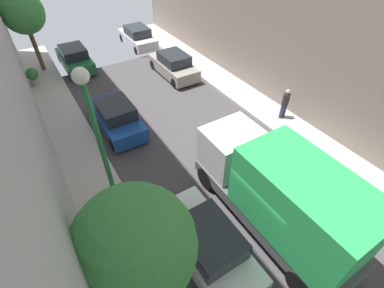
{
  "coord_description": "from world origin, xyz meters",
  "views": [
    {
      "loc": [
        -5.56,
        -3.46,
        9.12
      ],
      "look_at": [
        -0.38,
        4.81,
        0.5
      ],
      "focal_mm": 25.89,
      "sensor_mm": 36.0,
      "label": 1
    }
  ],
  "objects_px": {
    "parked_car_right_1": "(174,65)",
    "lamp_post": "(98,135)",
    "parked_car_left_3": "(116,117)",
    "parked_car_left_4": "(75,59)",
    "parked_car_left_2": "(207,244)",
    "delivery_truck": "(280,193)",
    "parked_car_right_2": "(138,37)",
    "potted_plant_0": "(33,75)",
    "street_tree_2": "(134,246)",
    "street_tree_0": "(22,13)",
    "pedestrian": "(285,103)",
    "potted_plant_1": "(98,228)"
  },
  "relations": [
    {
      "from": "parked_car_left_3",
      "to": "lamp_post",
      "type": "relative_size",
      "value": 0.7
    },
    {
      "from": "parked_car_left_2",
      "to": "street_tree_2",
      "type": "xyz_separation_m",
      "value": [
        -2.35,
        -0.63,
        3.16
      ]
    },
    {
      "from": "delivery_truck",
      "to": "pedestrian",
      "type": "xyz_separation_m",
      "value": [
        5.19,
        4.52,
        -0.71
      ]
    },
    {
      "from": "street_tree_0",
      "to": "street_tree_2",
      "type": "relative_size",
      "value": 1.0
    },
    {
      "from": "parked_car_left_2",
      "to": "street_tree_2",
      "type": "distance_m",
      "value": 3.99
    },
    {
      "from": "pedestrian",
      "to": "potted_plant_1",
      "type": "bearing_deg",
      "value": -170.46
    },
    {
      "from": "pedestrian",
      "to": "street_tree_0",
      "type": "distance_m",
      "value": 16.68
    },
    {
      "from": "delivery_truck",
      "to": "potted_plant_0",
      "type": "xyz_separation_m",
      "value": [
        -5.63,
        15.64,
        -1.03
      ]
    },
    {
      "from": "parked_car_left_4",
      "to": "potted_plant_0",
      "type": "height_order",
      "value": "parked_car_left_4"
    },
    {
      "from": "delivery_truck",
      "to": "lamp_post",
      "type": "relative_size",
      "value": 1.11
    },
    {
      "from": "street_tree_0",
      "to": "lamp_post",
      "type": "height_order",
      "value": "lamp_post"
    },
    {
      "from": "parked_car_right_1",
      "to": "delivery_truck",
      "type": "xyz_separation_m",
      "value": [
        -2.7,
        -12.18,
        1.07
      ]
    },
    {
      "from": "parked_car_left_2",
      "to": "pedestrian",
      "type": "bearing_deg",
      "value": 28.45
    },
    {
      "from": "parked_car_left_3",
      "to": "parked_car_left_4",
      "type": "xyz_separation_m",
      "value": [
        0.0,
        8.26,
        0.0
      ]
    },
    {
      "from": "parked_car_left_2",
      "to": "potted_plant_0",
      "type": "bearing_deg",
      "value": 100.79
    },
    {
      "from": "parked_car_left_2",
      "to": "delivery_truck",
      "type": "xyz_separation_m",
      "value": [
        2.7,
        -0.25,
        1.07
      ]
    },
    {
      "from": "parked_car_right_2",
      "to": "potted_plant_0",
      "type": "distance_m",
      "value": 8.72
    },
    {
      "from": "potted_plant_0",
      "to": "potted_plant_1",
      "type": "distance_m",
      "value": 12.92
    },
    {
      "from": "delivery_truck",
      "to": "potted_plant_0",
      "type": "height_order",
      "value": "delivery_truck"
    },
    {
      "from": "parked_car_right_1",
      "to": "lamp_post",
      "type": "relative_size",
      "value": 0.7
    },
    {
      "from": "parked_car_right_1",
      "to": "street_tree_2",
      "type": "distance_m",
      "value": 15.1
    },
    {
      "from": "street_tree_2",
      "to": "parked_car_left_3",
      "type": "bearing_deg",
      "value": 75.25
    },
    {
      "from": "parked_car_right_2",
      "to": "parked_car_right_1",
      "type": "bearing_deg",
      "value": -90.0
    },
    {
      "from": "pedestrian",
      "to": "lamp_post",
      "type": "relative_size",
      "value": 0.29
    },
    {
      "from": "parked_car_left_2",
      "to": "lamp_post",
      "type": "xyz_separation_m",
      "value": [
        -1.9,
        3.05,
        3.31
      ]
    },
    {
      "from": "parked_car_left_4",
      "to": "potted_plant_1",
      "type": "distance_m",
      "value": 14.38
    },
    {
      "from": "parked_car_right_1",
      "to": "pedestrian",
      "type": "height_order",
      "value": "pedestrian"
    },
    {
      "from": "potted_plant_1",
      "to": "street_tree_0",
      "type": "bearing_deg",
      "value": 87.19
    },
    {
      "from": "parked_car_right_1",
      "to": "potted_plant_0",
      "type": "distance_m",
      "value": 9.02
    },
    {
      "from": "potted_plant_0",
      "to": "lamp_post",
      "type": "relative_size",
      "value": 0.18
    },
    {
      "from": "potted_plant_1",
      "to": "potted_plant_0",
      "type": "bearing_deg",
      "value": 90.4
    },
    {
      "from": "potted_plant_0",
      "to": "street_tree_2",
      "type": "bearing_deg",
      "value": -87.93
    },
    {
      "from": "parked_car_right_1",
      "to": "parked_car_right_2",
      "type": "bearing_deg",
      "value": 90.0
    },
    {
      "from": "parked_car_left_4",
      "to": "parked_car_right_1",
      "type": "distance_m",
      "value": 7.11
    },
    {
      "from": "parked_car_left_2",
      "to": "parked_car_left_3",
      "type": "relative_size",
      "value": 1.0
    },
    {
      "from": "lamp_post",
      "to": "street_tree_0",
      "type": "bearing_deg",
      "value": 90.85
    },
    {
      "from": "street_tree_0",
      "to": "parked_car_left_4",
      "type": "bearing_deg",
      "value": -19.62
    },
    {
      "from": "parked_car_left_4",
      "to": "delivery_truck",
      "type": "relative_size",
      "value": 0.64
    },
    {
      "from": "parked_car_left_3",
      "to": "parked_car_right_2",
      "type": "relative_size",
      "value": 1.0
    },
    {
      "from": "delivery_truck",
      "to": "street_tree_2",
      "type": "bearing_deg",
      "value": -175.68
    },
    {
      "from": "parked_car_left_3",
      "to": "parked_car_right_2",
      "type": "height_order",
      "value": "same"
    },
    {
      "from": "street_tree_0",
      "to": "lamp_post",
      "type": "relative_size",
      "value": 0.85
    },
    {
      "from": "delivery_truck",
      "to": "potted_plant_1",
      "type": "bearing_deg",
      "value": 153.87
    },
    {
      "from": "pedestrian",
      "to": "street_tree_0",
      "type": "height_order",
      "value": "street_tree_0"
    },
    {
      "from": "parked_car_left_4",
      "to": "potted_plant_0",
      "type": "distance_m",
      "value": 3.16
    },
    {
      "from": "parked_car_left_3",
      "to": "pedestrian",
      "type": "height_order",
      "value": "pedestrian"
    },
    {
      "from": "parked_car_right_2",
      "to": "street_tree_0",
      "type": "relative_size",
      "value": 0.83
    },
    {
      "from": "parked_car_right_1",
      "to": "potted_plant_0",
      "type": "bearing_deg",
      "value": 157.5
    },
    {
      "from": "pedestrian",
      "to": "potted_plant_0",
      "type": "bearing_deg",
      "value": 134.25
    },
    {
      "from": "pedestrian",
      "to": "street_tree_0",
      "type": "bearing_deg",
      "value": 127.49
    }
  ]
}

